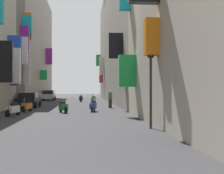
{
  "coord_description": "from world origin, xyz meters",
  "views": [
    {
      "loc": [
        1.58,
        -2.4,
        1.84
      ],
      "look_at": [
        4.43,
        27.86,
        1.99
      ],
      "focal_mm": 47.99,
      "sensor_mm": 36.0,
      "label": 1
    }
  ],
  "objects_px": {
    "scooter_black": "(81,98)",
    "pedestrian_near_left": "(40,97)",
    "pedestrian_crossing": "(110,99)",
    "scooter_blue": "(93,106)",
    "parked_car_silver": "(49,95)",
    "parked_car_black": "(29,100)",
    "scooter_white": "(13,109)",
    "scooter_silver": "(93,99)",
    "scooter_green": "(63,107)",
    "traffic_light_far_corner": "(151,69)",
    "scooter_orange": "(27,106)"
  },
  "relations": [
    {
      "from": "parked_car_black",
      "to": "scooter_green",
      "type": "relative_size",
      "value": 2.55
    },
    {
      "from": "traffic_light_far_corner",
      "to": "pedestrian_near_left",
      "type": "bearing_deg",
      "value": 109.87
    },
    {
      "from": "parked_car_black",
      "to": "scooter_white",
      "type": "relative_size",
      "value": 2.44
    },
    {
      "from": "scooter_green",
      "to": "scooter_blue",
      "type": "relative_size",
      "value": 0.91
    },
    {
      "from": "scooter_green",
      "to": "pedestrian_crossing",
      "type": "relative_size",
      "value": 1.02
    },
    {
      "from": "scooter_black",
      "to": "scooter_orange",
      "type": "bearing_deg",
      "value": -103.06
    },
    {
      "from": "scooter_orange",
      "to": "scooter_black",
      "type": "bearing_deg",
      "value": 76.94
    },
    {
      "from": "parked_car_black",
      "to": "scooter_silver",
      "type": "xyz_separation_m",
      "value": [
        6.61,
        7.78,
        -0.29
      ]
    },
    {
      "from": "scooter_blue",
      "to": "pedestrian_near_left",
      "type": "distance_m",
      "value": 14.15
    },
    {
      "from": "scooter_black",
      "to": "pedestrian_crossing",
      "type": "distance_m",
      "value": 13.83
    },
    {
      "from": "scooter_white",
      "to": "scooter_orange",
      "type": "height_order",
      "value": "same"
    },
    {
      "from": "parked_car_silver",
      "to": "scooter_blue",
      "type": "height_order",
      "value": "parked_car_silver"
    },
    {
      "from": "scooter_green",
      "to": "pedestrian_near_left",
      "type": "height_order",
      "value": "pedestrian_near_left"
    },
    {
      "from": "scooter_blue",
      "to": "traffic_light_far_corner",
      "type": "bearing_deg",
      "value": -77.22
    },
    {
      "from": "scooter_orange",
      "to": "scooter_blue",
      "type": "distance_m",
      "value": 5.23
    },
    {
      "from": "scooter_black",
      "to": "pedestrian_crossing",
      "type": "relative_size",
      "value": 1.13
    },
    {
      "from": "parked_car_black",
      "to": "scooter_green",
      "type": "height_order",
      "value": "parked_car_black"
    },
    {
      "from": "scooter_silver",
      "to": "pedestrian_crossing",
      "type": "height_order",
      "value": "pedestrian_crossing"
    },
    {
      "from": "scooter_silver",
      "to": "parked_car_black",
      "type": "bearing_deg",
      "value": -130.35
    },
    {
      "from": "parked_car_silver",
      "to": "scooter_orange",
      "type": "relative_size",
      "value": 2.4
    },
    {
      "from": "parked_car_silver",
      "to": "pedestrian_near_left",
      "type": "height_order",
      "value": "pedestrian_near_left"
    },
    {
      "from": "scooter_black",
      "to": "traffic_light_far_corner",
      "type": "distance_m",
      "value": 28.52
    },
    {
      "from": "scooter_white",
      "to": "scooter_silver",
      "type": "xyz_separation_m",
      "value": [
        5.89,
        17.29,
        0.0
      ]
    },
    {
      "from": "scooter_orange",
      "to": "parked_car_black",
      "type": "bearing_deg",
      "value": 99.17
    },
    {
      "from": "scooter_green",
      "to": "pedestrian_crossing",
      "type": "distance_m",
      "value": 6.8
    },
    {
      "from": "scooter_silver",
      "to": "pedestrian_crossing",
      "type": "xyz_separation_m",
      "value": [
        1.28,
        -9.54,
        0.35
      ]
    },
    {
      "from": "pedestrian_crossing",
      "to": "pedestrian_near_left",
      "type": "height_order",
      "value": "pedestrian_near_left"
    },
    {
      "from": "scooter_orange",
      "to": "pedestrian_near_left",
      "type": "height_order",
      "value": "pedestrian_near_left"
    },
    {
      "from": "scooter_green",
      "to": "pedestrian_crossing",
      "type": "height_order",
      "value": "pedestrian_crossing"
    },
    {
      "from": "scooter_white",
      "to": "scooter_blue",
      "type": "bearing_deg",
      "value": 31.49
    },
    {
      "from": "pedestrian_crossing",
      "to": "scooter_black",
      "type": "bearing_deg",
      "value": 102.12
    },
    {
      "from": "parked_car_silver",
      "to": "scooter_white",
      "type": "relative_size",
      "value": 2.43
    },
    {
      "from": "scooter_orange",
      "to": "scooter_green",
      "type": "distance_m",
      "value": 3.29
    },
    {
      "from": "scooter_black",
      "to": "pedestrian_crossing",
      "type": "bearing_deg",
      "value": -77.88
    },
    {
      "from": "parked_car_silver",
      "to": "scooter_silver",
      "type": "bearing_deg",
      "value": -55.89
    },
    {
      "from": "parked_car_black",
      "to": "pedestrian_crossing",
      "type": "relative_size",
      "value": 2.6
    },
    {
      "from": "scooter_white",
      "to": "scooter_orange",
      "type": "distance_m",
      "value": 3.78
    },
    {
      "from": "scooter_silver",
      "to": "scooter_blue",
      "type": "distance_m",
      "value": 13.98
    },
    {
      "from": "parked_car_silver",
      "to": "scooter_orange",
      "type": "height_order",
      "value": "parked_car_silver"
    },
    {
      "from": "scooter_black",
      "to": "pedestrian_near_left",
      "type": "xyz_separation_m",
      "value": [
        -4.86,
        -5.16,
        0.38
      ]
    },
    {
      "from": "parked_car_silver",
      "to": "traffic_light_far_corner",
      "type": "xyz_separation_m",
      "value": [
        8.57,
        -34.15,
        1.94
      ]
    },
    {
      "from": "parked_car_black",
      "to": "traffic_light_far_corner",
      "type": "relative_size",
      "value": 1.07
    },
    {
      "from": "scooter_white",
      "to": "scooter_blue",
      "type": "relative_size",
      "value": 0.95
    },
    {
      "from": "pedestrian_crossing",
      "to": "traffic_light_far_corner",
      "type": "distance_m",
      "value": 14.84
    },
    {
      "from": "scooter_white",
      "to": "pedestrian_crossing",
      "type": "distance_m",
      "value": 10.57
    },
    {
      "from": "parked_car_silver",
      "to": "scooter_orange",
      "type": "bearing_deg",
      "value": -87.47
    },
    {
      "from": "scooter_white",
      "to": "pedestrian_near_left",
      "type": "relative_size",
      "value": 1.03
    },
    {
      "from": "parked_car_silver",
      "to": "scooter_white",
      "type": "bearing_deg",
      "value": -88.27
    },
    {
      "from": "parked_car_black",
      "to": "scooter_black",
      "type": "height_order",
      "value": "parked_car_black"
    },
    {
      "from": "scooter_green",
      "to": "traffic_light_far_corner",
      "type": "xyz_separation_m",
      "value": [
        4.6,
        -9.23,
        2.28
      ]
    }
  ]
}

